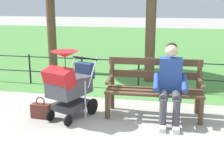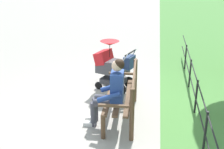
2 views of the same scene
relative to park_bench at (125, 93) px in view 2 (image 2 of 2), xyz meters
The scene contains 6 objects.
ground_plane 0.68m from the park_bench, 15.45° to the left, with size 60.00×60.00×0.00m, color #ADA89E.
park_bench is the anchor object (origin of this frame).
person_on_bench 0.38m from the park_bench, 139.78° to the left, with size 0.55×0.74×1.28m.
stroller 1.43m from the park_bench, 17.73° to the left, with size 0.76×0.99×1.15m.
handbag 1.96m from the park_bench, 16.04° to the left, with size 0.32×0.14×0.37m.
park_fence 1.37m from the park_bench, 84.17° to the right, with size 7.76×0.04×0.70m.
Camera 2 is at (-5.51, -0.63, 2.86)m, focal length 48.03 mm.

